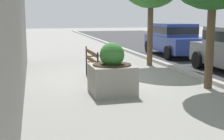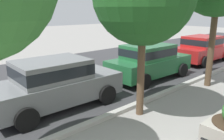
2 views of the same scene
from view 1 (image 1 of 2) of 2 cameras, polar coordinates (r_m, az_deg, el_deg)
ground_plane at (r=9.68m, az=-1.51°, el=-1.61°), size 80.00×80.00×0.00m
curb_stone at (r=10.68m, az=13.84°, el=-0.48°), size 60.00×0.20×0.12m
building_wall_behind at (r=7.77m, az=-18.29°, el=9.80°), size 12.00×0.50×3.97m
park_bench at (r=9.43m, az=-2.81°, el=1.42°), size 1.81×0.55×0.95m
concrete_planter at (r=7.77m, az=-0.00°, el=-0.69°), size 1.07×1.07×1.29m
parked_car_blue at (r=15.52m, az=11.31°, el=5.68°), size 4.15×2.02×1.56m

